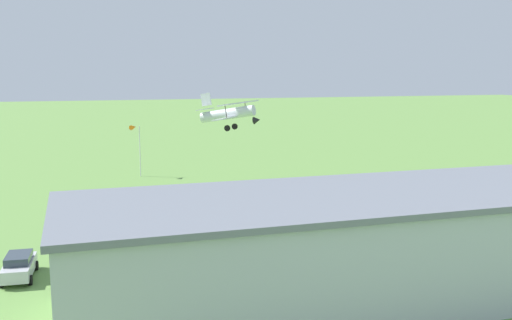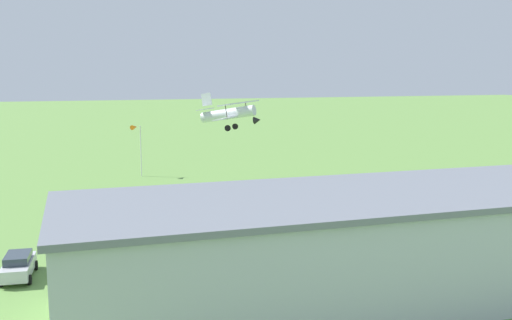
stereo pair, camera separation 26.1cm
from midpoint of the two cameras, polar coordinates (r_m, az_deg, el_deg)
The scene contains 10 objects.
ground_plane at distance 65.42m, azimuth -5.94°, elevation -3.09°, with size 400.00×400.00×0.00m, color #608C42.
hangar at distance 35.29m, azimuth 9.38°, elevation -8.22°, with size 34.36×12.08×6.41m.
biplane at distance 60.93m, azimuth -2.68°, elevation 4.59°, with size 7.21×7.48×3.90m.
car_silver at distance 41.60m, azimuth -22.29°, elevation -9.54°, with size 2.09×4.25×1.62m.
person_at_fence_line at distance 56.56m, azimuth 18.21°, elevation -4.49°, with size 0.39×0.39×1.75m.
person_crossing_taxiway at distance 54.63m, azimuth 13.81°, elevation -4.84°, with size 0.43×0.43×1.62m.
person_watching_takeoff at distance 45.68m, azimuth -14.54°, elevation -7.56°, with size 0.42×0.42×1.63m.
person_beside_truck at distance 54.97m, azimuth 18.04°, elevation -4.84°, with size 0.53×0.53×1.79m.
person_near_hangar_door at distance 54.47m, azimuth 20.88°, elevation -5.23°, with size 0.47×0.47×1.59m.
windsock at distance 74.94m, azimuth -11.87°, elevation 2.77°, with size 1.36×1.42×6.59m.
Camera 1 is at (11.15, 63.02, 13.52)m, focal length 40.97 mm.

